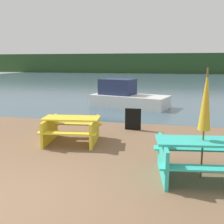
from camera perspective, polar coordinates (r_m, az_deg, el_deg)
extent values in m
cube|color=#425B6B|center=(34.97, 8.36, 6.94)|extent=(60.00, 50.00, 0.00)
cube|color=#284723|center=(54.86, 10.13, 10.38)|extent=(80.00, 1.60, 4.00)
cube|color=#33B7A8|center=(5.59, 19.19, -6.02)|extent=(1.93, 0.96, 0.04)
cube|color=#33B7A8|center=(5.21, 20.49, -11.44)|extent=(1.87, 0.55, 0.04)
cube|color=#33B7A8|center=(6.21, 17.71, -7.65)|extent=(1.87, 0.55, 0.04)
cube|color=#33B7A8|center=(5.57, 11.00, -9.98)|extent=(0.27, 1.38, 0.75)
cube|color=yellow|center=(7.70, -8.80, -1.32)|extent=(1.70, 0.90, 0.04)
cube|color=yellow|center=(7.25, -9.81, -4.56)|extent=(1.64, 0.48, 0.04)
cube|color=yellow|center=(8.29, -7.81, -2.56)|extent=(1.64, 0.48, 0.04)
cube|color=yellow|center=(7.98, -13.41, -3.84)|extent=(0.24, 1.38, 0.71)
cube|color=yellow|center=(7.65, -3.84, -4.19)|extent=(0.24, 1.38, 0.71)
cylinder|color=brown|center=(5.51, 19.41, -2.60)|extent=(0.04, 0.04, 2.23)
cone|color=gold|center=(5.42, 19.75, 2.59)|extent=(0.25, 0.25, 1.22)
cube|color=silver|center=(13.84, 3.86, 2.42)|extent=(4.29, 2.72, 0.62)
cube|color=navy|center=(14.06, 1.23, 5.53)|extent=(2.01, 1.64, 0.82)
cube|color=black|center=(9.14, 4.59, -1.56)|extent=(0.55, 0.08, 0.75)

